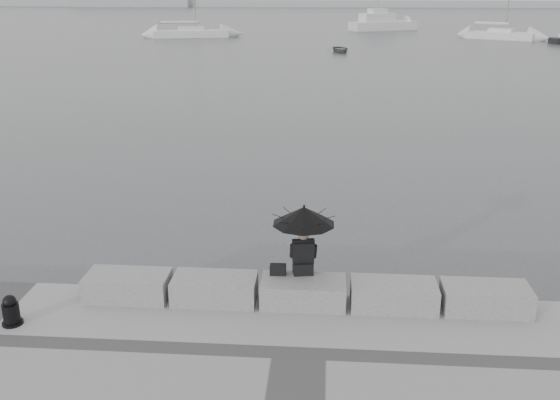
# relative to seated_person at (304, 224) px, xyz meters

# --- Properties ---
(ground) EXTENTS (360.00, 360.00, 0.00)m
(ground) POSITION_rel_seated_person_xyz_m (0.02, 0.12, -2.01)
(ground) COLOR #424447
(ground) RESTS_ON ground
(stone_block_far_left) EXTENTS (1.60, 0.80, 0.50)m
(stone_block_far_left) POSITION_rel_seated_person_xyz_m (-3.38, -0.33, -1.26)
(stone_block_far_left) COLOR slate
(stone_block_far_left) RESTS_ON promenade
(stone_block_left) EXTENTS (1.60, 0.80, 0.50)m
(stone_block_left) POSITION_rel_seated_person_xyz_m (-1.68, -0.33, -1.26)
(stone_block_left) COLOR slate
(stone_block_left) RESTS_ON promenade
(stone_block_centre) EXTENTS (1.60, 0.80, 0.50)m
(stone_block_centre) POSITION_rel_seated_person_xyz_m (0.02, -0.33, -1.26)
(stone_block_centre) COLOR slate
(stone_block_centre) RESTS_ON promenade
(stone_block_right) EXTENTS (1.60, 0.80, 0.50)m
(stone_block_right) POSITION_rel_seated_person_xyz_m (1.72, -0.33, -1.26)
(stone_block_right) COLOR slate
(stone_block_right) RESTS_ON promenade
(stone_block_far_right) EXTENTS (1.60, 0.80, 0.50)m
(stone_block_far_right) POSITION_rel_seated_person_xyz_m (3.42, -0.33, -1.26)
(stone_block_far_right) COLOR slate
(stone_block_far_right) RESTS_ON promenade
(seated_person) EXTENTS (1.20, 1.20, 1.39)m
(seated_person) POSITION_rel_seated_person_xyz_m (0.00, 0.00, 0.00)
(seated_person) COLOR black
(seated_person) RESTS_ON stone_block_centre
(bag) EXTENTS (0.31, 0.18, 0.20)m
(bag) POSITION_rel_seated_person_xyz_m (-0.48, -0.11, -0.91)
(bag) COLOR black
(bag) RESTS_ON stone_block_centre
(mooring_bollard) EXTENTS (0.37, 0.37, 0.58)m
(mooring_bollard) POSITION_rel_seated_person_xyz_m (-5.16, -1.48, -1.27)
(mooring_bollard) COLOR black
(mooring_bollard) RESTS_ON promenade
(distant_landmass) EXTENTS (180.00, 8.00, 2.80)m
(distant_landmass) POSITION_rel_seated_person_xyz_m (-8.12, 154.63, -1.12)
(distant_landmass) COLOR #A8ABAD
(distant_landmass) RESTS_ON ground
(sailboat_left) EXTENTS (8.98, 4.41, 12.90)m
(sailboat_left) POSITION_rel_seated_person_xyz_m (-15.81, 63.93, -1.50)
(sailboat_left) COLOR silver
(sailboat_left) RESTS_ON ground
(sailboat_right) EXTENTS (7.79, 5.84, 12.90)m
(sailboat_right) POSITION_rel_seated_person_xyz_m (19.99, 64.10, -1.49)
(sailboat_right) COLOR silver
(sailboat_right) RESTS_ON ground
(motor_cruiser) EXTENTS (9.44, 6.42, 4.50)m
(motor_cruiser) POSITION_rel_seated_person_xyz_m (7.69, 77.03, -1.12)
(motor_cruiser) COLOR silver
(motor_cruiser) RESTS_ON ground
(dinghy) EXTENTS (3.32, 1.99, 0.52)m
(dinghy) POSITION_rel_seated_person_xyz_m (1.50, 49.03, -1.75)
(dinghy) COLOR slate
(dinghy) RESTS_ON ground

